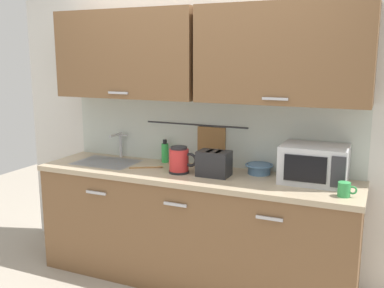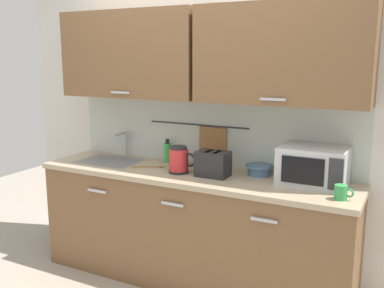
{
  "view_description": "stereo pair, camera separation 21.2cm",
  "coord_description": "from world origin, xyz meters",
  "px_view_note": "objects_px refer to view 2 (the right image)",
  "views": [
    {
      "loc": [
        1.32,
        -2.71,
        1.78
      ],
      "look_at": [
        -0.02,
        0.33,
        1.12
      ],
      "focal_mm": 41.06,
      "sensor_mm": 36.0,
      "label": 1
    },
    {
      "loc": [
        1.51,
        -2.62,
        1.78
      ],
      "look_at": [
        -0.02,
        0.33,
        1.12
      ],
      "focal_mm": 41.06,
      "sensor_mm": 36.0,
      "label": 2
    }
  ],
  "objects_px": {
    "electric_kettle": "(179,160)",
    "mixing_bowl": "(259,169)",
    "microwave": "(313,166)",
    "mug_by_kettle": "(341,192)",
    "toaster": "(213,164)",
    "dish_soap_bottle": "(167,152)",
    "wooden_spoon": "(152,167)",
    "mug_near_sink": "(182,160)"
  },
  "relations": [
    {
      "from": "electric_kettle",
      "to": "mixing_bowl",
      "type": "bearing_deg",
      "value": 21.08
    },
    {
      "from": "microwave",
      "to": "mug_by_kettle",
      "type": "bearing_deg",
      "value": -47.85
    },
    {
      "from": "toaster",
      "to": "mug_by_kettle",
      "type": "relative_size",
      "value": 2.13
    },
    {
      "from": "microwave",
      "to": "mug_by_kettle",
      "type": "relative_size",
      "value": 3.83
    },
    {
      "from": "dish_soap_bottle",
      "to": "mixing_bowl",
      "type": "bearing_deg",
      "value": -3.34
    },
    {
      "from": "electric_kettle",
      "to": "mug_by_kettle",
      "type": "bearing_deg",
      "value": -4.89
    },
    {
      "from": "dish_soap_bottle",
      "to": "mug_by_kettle",
      "type": "distance_m",
      "value": 1.53
    },
    {
      "from": "mug_by_kettle",
      "to": "wooden_spoon",
      "type": "distance_m",
      "value": 1.51
    },
    {
      "from": "toaster",
      "to": "mug_by_kettle",
      "type": "height_order",
      "value": "toaster"
    },
    {
      "from": "mixing_bowl",
      "to": "mug_by_kettle",
      "type": "xyz_separation_m",
      "value": [
        0.65,
        -0.32,
        0.0
      ]
    },
    {
      "from": "dish_soap_bottle",
      "to": "mug_near_sink",
      "type": "distance_m",
      "value": 0.18
    },
    {
      "from": "electric_kettle",
      "to": "toaster",
      "type": "relative_size",
      "value": 0.89
    },
    {
      "from": "microwave",
      "to": "mug_near_sink",
      "type": "distance_m",
      "value": 1.08
    },
    {
      "from": "mug_near_sink",
      "to": "toaster",
      "type": "relative_size",
      "value": 0.47
    },
    {
      "from": "electric_kettle",
      "to": "dish_soap_bottle",
      "type": "height_order",
      "value": "electric_kettle"
    },
    {
      "from": "dish_soap_bottle",
      "to": "microwave",
      "type": "bearing_deg",
      "value": -5.28
    },
    {
      "from": "mixing_bowl",
      "to": "mug_by_kettle",
      "type": "relative_size",
      "value": 1.78
    },
    {
      "from": "toaster",
      "to": "mug_near_sink",
      "type": "bearing_deg",
      "value": 152.57
    },
    {
      "from": "mug_by_kettle",
      "to": "wooden_spoon",
      "type": "height_order",
      "value": "mug_by_kettle"
    },
    {
      "from": "microwave",
      "to": "toaster",
      "type": "relative_size",
      "value": 1.8
    },
    {
      "from": "wooden_spoon",
      "to": "mug_by_kettle",
      "type": "bearing_deg",
      "value": -5.66
    },
    {
      "from": "dish_soap_bottle",
      "to": "mug_by_kettle",
      "type": "bearing_deg",
      "value": -14.11
    },
    {
      "from": "mug_near_sink",
      "to": "toaster",
      "type": "xyz_separation_m",
      "value": [
        0.36,
        -0.19,
        0.05
      ]
    },
    {
      "from": "electric_kettle",
      "to": "toaster",
      "type": "distance_m",
      "value": 0.27
    },
    {
      "from": "mixing_bowl",
      "to": "toaster",
      "type": "distance_m",
      "value": 0.36
    },
    {
      "from": "mug_near_sink",
      "to": "wooden_spoon",
      "type": "distance_m",
      "value": 0.26
    },
    {
      "from": "dish_soap_bottle",
      "to": "mug_near_sink",
      "type": "height_order",
      "value": "dish_soap_bottle"
    },
    {
      "from": "electric_kettle",
      "to": "toaster",
      "type": "height_order",
      "value": "electric_kettle"
    },
    {
      "from": "mug_near_sink",
      "to": "toaster",
      "type": "height_order",
      "value": "toaster"
    },
    {
      "from": "microwave",
      "to": "electric_kettle",
      "type": "xyz_separation_m",
      "value": [
        -0.99,
        -0.15,
        -0.03
      ]
    },
    {
      "from": "mug_near_sink",
      "to": "mixing_bowl",
      "type": "bearing_deg",
      "value": 0.2
    },
    {
      "from": "electric_kettle",
      "to": "mug_near_sink",
      "type": "relative_size",
      "value": 1.89
    },
    {
      "from": "microwave",
      "to": "electric_kettle",
      "type": "relative_size",
      "value": 2.03
    },
    {
      "from": "toaster",
      "to": "dish_soap_bottle",
      "type": "bearing_deg",
      "value": 155.93
    },
    {
      "from": "microwave",
      "to": "electric_kettle",
      "type": "distance_m",
      "value": 1.0
    },
    {
      "from": "dish_soap_bottle",
      "to": "toaster",
      "type": "distance_m",
      "value": 0.59
    },
    {
      "from": "toaster",
      "to": "wooden_spoon",
      "type": "distance_m",
      "value": 0.56
    },
    {
      "from": "toaster",
      "to": "electric_kettle",
      "type": "bearing_deg",
      "value": -174.03
    },
    {
      "from": "microwave",
      "to": "dish_soap_bottle",
      "type": "relative_size",
      "value": 2.35
    },
    {
      "from": "mixing_bowl",
      "to": "toaster",
      "type": "relative_size",
      "value": 0.84
    },
    {
      "from": "electric_kettle",
      "to": "wooden_spoon",
      "type": "xyz_separation_m",
      "value": [
        -0.28,
        0.04,
        -0.1
      ]
    },
    {
      "from": "electric_kettle",
      "to": "mug_near_sink",
      "type": "bearing_deg",
      "value": 112.74
    }
  ]
}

